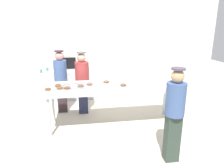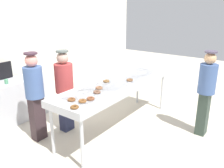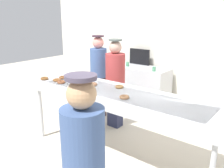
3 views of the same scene
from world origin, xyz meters
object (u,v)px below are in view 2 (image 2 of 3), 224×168
object	(u,v)px
chocolate_donut_2	(97,92)
menu_display	(0,71)
chocolate_donut_0	(106,81)
paper_cup_0	(38,74)
chocolate_donut_6	(99,88)
worker_baker	(64,86)
prep_counter	(11,102)
fryer_conveyor	(117,85)
chocolate_donut_5	(75,107)
chocolate_donut_7	(91,99)
chocolate_donut_1	(130,80)
worker_assistant	(35,92)
chocolate_donut_4	(83,101)
customer_waiting	(206,90)
chocolate_donut_3	(71,100)
paper_cup_3	(6,82)

from	to	relation	value
chocolate_donut_2	menu_display	distance (m)	2.37
chocolate_donut_0	paper_cup_0	size ratio (longest dim) A/B	1.35
chocolate_donut_6	worker_baker	distance (m)	0.76
prep_counter	paper_cup_0	bearing A→B (deg)	-16.47
fryer_conveyor	prep_counter	xyz separation A→B (m)	(-1.11, 2.02, -0.47)
worker_baker	menu_display	world-z (taller)	worker_baker
chocolate_donut_5	paper_cup_0	xyz separation A→B (m)	(0.92, 2.05, -0.06)
chocolate_donut_7	chocolate_donut_1	bearing A→B (deg)	1.27
chocolate_donut_5	chocolate_donut_7	bearing A→B (deg)	4.41
fryer_conveyor	chocolate_donut_2	size ratio (longest dim) A/B	23.04
worker_assistant	chocolate_donut_4	bearing A→B (deg)	82.42
chocolate_donut_7	chocolate_donut_4	bearing A→B (deg)	166.64
chocolate_donut_7	customer_waiting	xyz separation A→B (m)	(1.78, -1.29, -0.09)
chocolate_donut_3	chocolate_donut_7	xyz separation A→B (m)	(0.21, -0.21, 0.00)
chocolate_donut_4	chocolate_donut_7	distance (m)	0.15
chocolate_donut_1	customer_waiting	distance (m)	1.44
worker_baker	customer_waiting	bearing A→B (deg)	124.73
chocolate_donut_5	customer_waiting	xyz separation A→B (m)	(2.17, -1.26, -0.09)
worker_baker	chocolate_donut_5	bearing A→B (deg)	56.00
chocolate_donut_2	chocolate_donut_4	world-z (taller)	same
chocolate_donut_0	worker_baker	distance (m)	0.81
chocolate_donut_1	worker_baker	distance (m)	1.28
chocolate_donut_3	paper_cup_0	bearing A→B (deg)	67.72
chocolate_donut_4	paper_cup_0	size ratio (longest dim) A/B	1.35
customer_waiting	worker_baker	bearing A→B (deg)	136.41
chocolate_donut_7	paper_cup_0	xyz separation A→B (m)	(0.53, 2.02, -0.06)
chocolate_donut_2	chocolate_donut_4	xyz separation A→B (m)	(-0.43, -0.07, 0.00)
fryer_conveyor	menu_display	size ratio (longest dim) A/B	5.72
chocolate_donut_2	chocolate_donut_5	xyz separation A→B (m)	(-0.67, -0.14, 0.00)
fryer_conveyor	paper_cup_0	size ratio (longest dim) A/B	31.07
paper_cup_3	menu_display	size ratio (longest dim) A/B	0.18
chocolate_donut_0	worker_baker	bearing A→B (deg)	132.08
chocolate_donut_2	menu_display	world-z (taller)	menu_display
customer_waiting	prep_counter	xyz separation A→B (m)	(-1.89, 3.49, -0.47)
chocolate_donut_3	customer_waiting	size ratio (longest dim) A/B	0.08
chocolate_donut_4	customer_waiting	xyz separation A→B (m)	(1.93, -1.32, -0.09)
chocolate_donut_7	paper_cup_3	size ratio (longest dim) A/B	1.35
chocolate_donut_4	paper_cup_0	distance (m)	2.10
customer_waiting	paper_cup_3	distance (m)	3.92
worker_baker	customer_waiting	size ratio (longest dim) A/B	0.99
fryer_conveyor	chocolate_donut_6	distance (m)	0.54
fryer_conveyor	prep_counter	bearing A→B (deg)	118.83
chocolate_donut_5	chocolate_donut_6	size ratio (longest dim) A/B	1.00
chocolate_donut_5	worker_assistant	distance (m)	1.18
chocolate_donut_2	chocolate_donut_7	bearing A→B (deg)	-159.29
worker_baker	menu_display	size ratio (longest dim) A/B	3.11
chocolate_donut_1	prep_counter	bearing A→B (deg)	120.95
chocolate_donut_6	chocolate_donut_5	bearing A→B (deg)	-164.00
chocolate_donut_3	menu_display	size ratio (longest dim) A/B	0.25
worker_baker	chocolate_donut_2	bearing A→B (deg)	88.84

